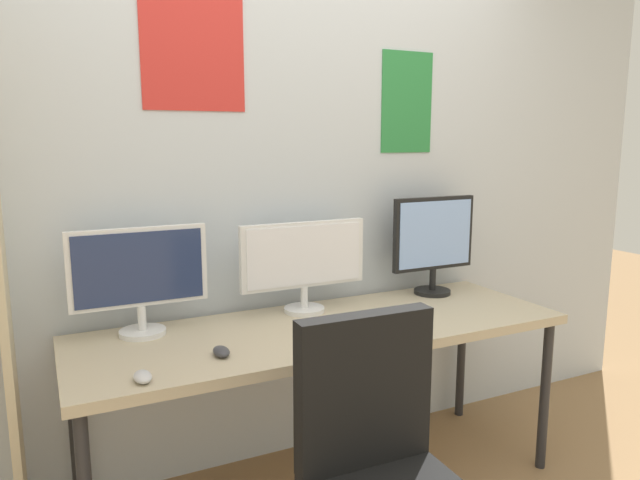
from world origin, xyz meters
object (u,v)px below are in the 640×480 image
object	(u,v)px
mouse_left_side	(143,377)
mouse_right_side	(221,351)
monitor_left	(139,275)
monitor_center	(304,261)
monitor_right	(434,240)
keyboard_main	(352,340)
desk	(325,337)

from	to	relation	value
mouse_left_side	mouse_right_side	size ratio (longest dim) A/B	1.00
monitor_left	mouse_left_side	size ratio (longest dim) A/B	5.47
monitor_center	monitor_right	xyz separation A→B (m)	(0.70, -0.00, 0.04)
keyboard_main	mouse_left_side	world-z (taller)	mouse_left_side
monitor_right	mouse_right_side	bearing A→B (deg)	-163.15
desk	monitor_center	size ratio (longest dim) A/B	3.50
monitor_left	keyboard_main	distance (m)	0.86
monitor_right	keyboard_main	bearing A→B (deg)	-147.73
monitor_center	desk	bearing A→B (deg)	-90.00
desk	mouse_left_side	distance (m)	0.82
monitor_right	mouse_left_side	bearing A→B (deg)	-162.49
desk	mouse_left_side	world-z (taller)	mouse_left_side
monitor_left	monitor_right	xyz separation A→B (m)	(1.40, -0.00, 0.03)
desk	mouse_right_side	xyz separation A→B (m)	(-0.49, -0.15, 0.07)
keyboard_main	mouse_left_side	xyz separation A→B (m)	(-0.78, -0.02, 0.01)
monitor_center	mouse_right_side	world-z (taller)	monitor_center
monitor_left	monitor_center	world-z (taller)	monitor_left
monitor_left	monitor_right	world-z (taller)	monitor_right
monitor_center	monitor_right	distance (m)	0.70
mouse_left_side	mouse_right_side	bearing A→B (deg)	20.19
monitor_left	keyboard_main	size ratio (longest dim) A/B	1.60
desk	mouse_left_side	size ratio (longest dim) A/B	21.26
desk	mouse_right_side	size ratio (longest dim) A/B	21.26
monitor_center	monitor_right	world-z (taller)	monitor_right
monitor_right	keyboard_main	distance (m)	0.87
monitor_center	mouse_left_side	distance (m)	0.93
monitor_left	mouse_right_side	world-z (taller)	monitor_left
monitor_right	mouse_left_side	world-z (taller)	monitor_right
monitor_left	keyboard_main	world-z (taller)	monitor_left
monitor_left	monitor_center	xyz separation A→B (m)	(0.70, 0.00, -0.01)
keyboard_main	mouse_left_side	bearing A→B (deg)	-178.26
monitor_left	mouse_left_side	distance (m)	0.52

